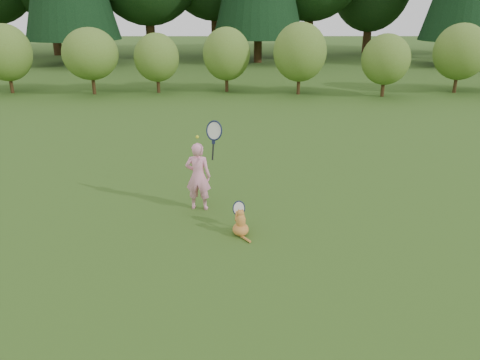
{
  "coord_description": "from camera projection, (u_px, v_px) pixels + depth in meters",
  "views": [
    {
      "loc": [
        0.18,
        -6.64,
        3.51
      ],
      "look_at": [
        0.2,
        0.8,
        0.7
      ],
      "focal_mm": 35.0,
      "sensor_mm": 36.0,
      "label": 1
    }
  ],
  "objects": [
    {
      "name": "ground",
      "position": [
        228.0,
        239.0,
        7.46
      ],
      "size": [
        100.0,
        100.0,
        0.0
      ],
      "primitive_type": "plane",
      "color": "#234E16",
      "rests_on": "ground"
    },
    {
      "name": "shrub_row",
      "position": [
        234.0,
        59.0,
        19.12
      ],
      "size": [
        28.0,
        3.0,
        2.8
      ],
      "primitive_type": null,
      "color": "#536B21",
      "rests_on": "ground"
    },
    {
      "name": "child",
      "position": [
        199.0,
        175.0,
        8.33
      ],
      "size": [
        0.72,
        0.46,
        1.87
      ],
      "rotation": [
        0.0,
        0.0,
        3.02
      ],
      "color": "pink",
      "rests_on": "ground"
    },
    {
      "name": "cat",
      "position": [
        241.0,
        221.0,
        7.53
      ],
      "size": [
        0.35,
        0.62,
        0.61
      ],
      "rotation": [
        0.0,
        0.0,
        0.14
      ],
      "color": "#C05E24",
      "rests_on": "ground"
    },
    {
      "name": "tennis_ball",
      "position": [
        197.0,
        137.0,
        8.8
      ],
      "size": [
        0.06,
        0.06,
        0.06
      ],
      "color": "gold",
      "rests_on": "ground"
    }
  ]
}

